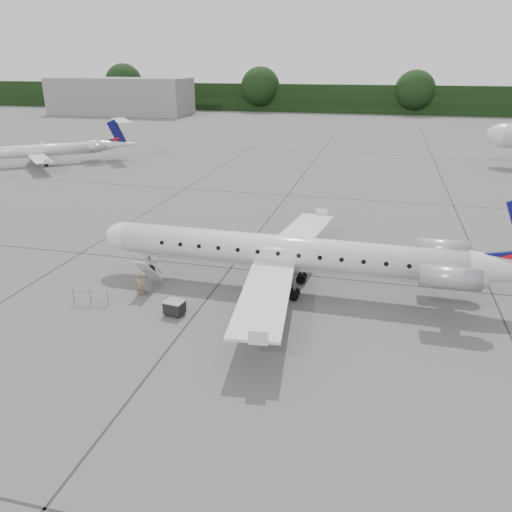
% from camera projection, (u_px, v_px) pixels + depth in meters
% --- Properties ---
extents(ground, '(320.00, 320.00, 0.00)m').
position_uv_depth(ground, '(294.00, 325.00, 28.89)').
color(ground, '#60605D').
rests_on(ground, ground).
extents(treeline, '(260.00, 4.00, 8.00)m').
position_uv_depth(treeline, '(373.00, 99.00, 144.87)').
color(treeline, black).
rests_on(treeline, ground).
extents(terminal_building, '(40.00, 14.00, 10.00)m').
position_uv_depth(terminal_building, '(120.00, 96.00, 142.37)').
color(terminal_building, gray).
rests_on(terminal_building, ground).
extents(main_regional_jet, '(29.18, 21.21, 7.41)m').
position_uv_depth(main_regional_jet, '(284.00, 236.00, 32.16)').
color(main_regional_jet, silver).
rests_on(main_regional_jet, ground).
extents(airstair, '(0.88, 2.32, 2.32)m').
position_uv_depth(airstair, '(149.00, 272.00, 33.16)').
color(airstair, silver).
rests_on(airstair, ground).
extents(passenger, '(0.56, 0.37, 1.55)m').
position_uv_depth(passenger, '(140.00, 285.00, 32.13)').
color(passenger, '#89634A').
rests_on(passenger, ground).
extents(safety_railing, '(2.18, 0.43, 1.00)m').
position_uv_depth(safety_railing, '(90.00, 297.00, 31.17)').
color(safety_railing, gray).
rests_on(safety_railing, ground).
extents(baggage_cart, '(1.23, 1.05, 0.96)m').
position_uv_depth(baggage_cart, '(174.00, 307.00, 29.88)').
color(baggage_cart, black).
rests_on(baggage_cart, ground).
extents(bg_regional_left, '(28.45, 27.36, 6.06)m').
position_uv_depth(bg_regional_left, '(37.00, 145.00, 72.13)').
color(bg_regional_left, silver).
rests_on(bg_regional_left, ground).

